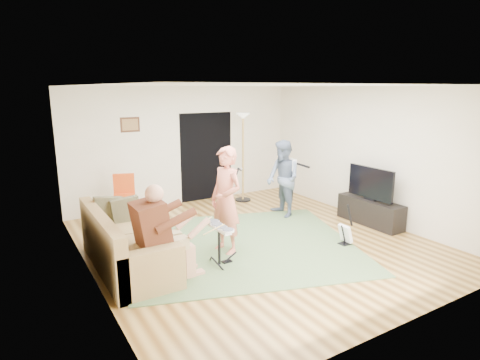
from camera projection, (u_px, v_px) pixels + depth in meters
name	position (u px, v px, depth m)	size (l,w,h in m)	color
floor	(256.00, 242.00, 7.10)	(6.00, 6.00, 0.00)	brown
walls	(256.00, 167.00, 6.80)	(5.50, 6.00, 2.70)	silver
ceiling	(257.00, 86.00, 6.49)	(6.00, 6.00, 0.00)	white
window_blinds	(83.00, 171.00, 5.53)	(2.05, 2.05, 0.00)	brown
doorway	(207.00, 157.00, 9.63)	(2.10, 2.10, 0.00)	black
picture_frame	(130.00, 125.00, 8.53)	(0.42, 0.03, 0.32)	#3F2314
area_rug	(243.00, 245.00, 6.95)	(3.72, 3.38, 0.02)	#516E43
sofa	(122.00, 250.00, 5.99)	(0.92, 2.23, 0.90)	#9F814F
drummer	(165.00, 243.00, 5.61)	(0.91, 0.51, 1.40)	#5A2B19
drum_kit	(219.00, 247.00, 6.11)	(0.36, 0.64, 0.66)	black
singer	(226.00, 200.00, 6.50)	(0.64, 0.42, 1.76)	#D5745C
microphone	(237.00, 173.00, 6.50)	(0.06, 0.06, 0.24)	black
guitarist	(283.00, 179.00, 8.38)	(0.79, 0.61, 1.62)	slate
guitar_held	(291.00, 164.00, 8.42)	(0.12, 0.60, 0.26)	white
guitar_spare	(346.00, 233.00, 6.93)	(0.26, 0.24, 0.73)	black
torchiere_lamp	(243.00, 142.00, 9.40)	(0.37, 0.37, 2.09)	black
dining_chair	(124.00, 208.00, 7.91)	(0.55, 0.58, 1.01)	tan
tv_cabinet	(370.00, 212.00, 8.00)	(0.40, 1.40, 0.50)	black
television	(371.00, 183.00, 7.84)	(0.06, 1.06, 0.62)	black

